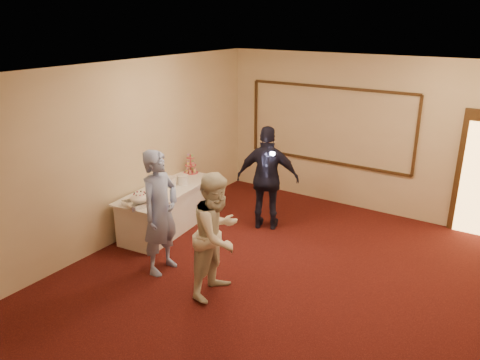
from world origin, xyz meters
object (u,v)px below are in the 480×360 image
at_px(plate_stack_b, 183,180).
at_px(plate_stack_a, 170,182).
at_px(buffet_table, 168,209).
at_px(man, 160,212).
at_px(tart, 158,194).
at_px(cupcake_stand, 191,166).
at_px(woman, 217,235).
at_px(guest, 268,178).
at_px(pavlova_tray, 140,200).

bearing_deg(plate_stack_b, plate_stack_a, -121.07).
distance_m(plate_stack_a, plate_stack_b, 0.24).
xyz_separation_m(buffet_table, man, (0.91, -1.15, 0.56)).
xyz_separation_m(buffet_table, tart, (0.10, -0.33, 0.41)).
bearing_deg(cupcake_stand, woman, -44.24).
bearing_deg(plate_stack_a, cupcake_stand, 102.25).
bearing_deg(cupcake_stand, tart, -76.49).
relative_size(man, guest, 1.00).
bearing_deg(guest, buffet_table, 12.41).
distance_m(plate_stack_a, tart, 0.47).
bearing_deg(guest, plate_stack_b, 4.51).
relative_size(tart, guest, 0.14).
distance_m(plate_stack_a, woman, 2.37).
distance_m(pavlova_tray, woman, 1.86).
distance_m(cupcake_stand, man, 2.35).
xyz_separation_m(plate_stack_b, tart, (0.00, -0.66, -0.06)).
bearing_deg(tart, plate_stack_b, 90.24).
bearing_deg(man, woman, -93.67).
distance_m(pavlova_tray, man, 0.85).
distance_m(buffet_table, man, 1.56).
height_order(pavlova_tray, man, man).
bearing_deg(woman, buffet_table, 57.41).
relative_size(buffet_table, tart, 7.97).
relative_size(man, woman, 1.08).
distance_m(man, guest, 2.25).
bearing_deg(plate_stack_b, cupcake_stand, 116.56).
height_order(cupcake_stand, man, man).
bearing_deg(tart, pavlova_tray, -84.85).
xyz_separation_m(plate_stack_a, plate_stack_b, (0.12, 0.21, 0.00)).
bearing_deg(buffet_table, guest, 35.25).
distance_m(tart, man, 1.16).
distance_m(cupcake_stand, guest, 1.67).
height_order(buffet_table, tart, tart).
height_order(buffet_table, plate_stack_a, plate_stack_a).
distance_m(man, woman, 1.05).
bearing_deg(man, tart, 42.58).
xyz_separation_m(buffet_table, pavlova_tray, (0.14, -0.80, 0.47)).
xyz_separation_m(tart, woman, (1.86, -0.85, 0.08)).
height_order(tart, man, man).
xyz_separation_m(cupcake_stand, guest, (1.66, 0.11, 0.02)).
relative_size(plate_stack_a, woman, 0.12).
bearing_deg(buffet_table, plate_stack_a, 102.31).
relative_size(plate_stack_a, man, 0.11).
bearing_deg(man, plate_stack_a, 34.36).
relative_size(cupcake_stand, plate_stack_a, 1.96).
distance_m(pavlova_tray, plate_stack_b, 1.12).
bearing_deg(plate_stack_a, plate_stack_b, 58.93).
bearing_deg(pavlova_tray, woman, -11.90).
xyz_separation_m(pavlova_tray, woman, (1.82, -0.38, 0.02)).
distance_m(cupcake_stand, tart, 1.29).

